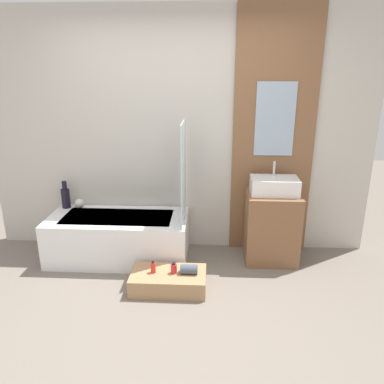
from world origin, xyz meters
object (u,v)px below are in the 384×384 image
at_px(vase_round_light, 79,203).
at_px(bottle_soap_primary, 153,267).
at_px(vase_tall_dark, 66,197).
at_px(bottle_soap_secondary, 174,268).
at_px(wooden_step_bench, 168,281).
at_px(bathtub, 119,237).
at_px(sink, 274,186).

distance_m(vase_round_light, bottle_soap_primary, 1.29).
bearing_deg(vase_tall_dark, bottle_soap_primary, -36.66).
xyz_separation_m(bottle_soap_primary, bottle_soap_secondary, (0.19, 0.00, -0.01)).
xyz_separation_m(vase_round_light, bottle_soap_secondary, (1.15, -0.82, -0.32)).
distance_m(wooden_step_bench, bottle_soap_secondary, 0.14).
distance_m(bathtub, vase_round_light, 0.62).
relative_size(bathtub, wooden_step_bench, 2.10).
xyz_separation_m(bathtub, vase_tall_dark, (-0.64, 0.24, 0.37)).
height_order(bathtub, vase_round_light, vase_round_light).
xyz_separation_m(wooden_step_bench, bottle_soap_primary, (-0.14, -0.00, 0.14)).
relative_size(wooden_step_bench, bottle_soap_secondary, 6.51).
bearing_deg(bathtub, vase_tall_dark, 159.29).
relative_size(sink, bottle_soap_secondary, 4.48).
xyz_separation_m(vase_tall_dark, bottle_soap_secondary, (1.30, -0.82, -0.39)).
distance_m(bottle_soap_primary, bottle_soap_secondary, 0.19).
xyz_separation_m(wooden_step_bench, vase_tall_dark, (-1.24, 0.82, 0.53)).
distance_m(sink, bottle_soap_primary, 1.48).
xyz_separation_m(vase_round_light, bottle_soap_primary, (0.95, -0.82, -0.31)).
relative_size(wooden_step_bench, bottle_soap_primary, 5.82).
relative_size(bathtub, sink, 3.06).
distance_m(vase_tall_dark, bottle_soap_primary, 1.43).
relative_size(wooden_step_bench, vase_tall_dark, 2.27).
distance_m(wooden_step_bench, sink, 1.44).
height_order(wooden_step_bench, sink, sink).
xyz_separation_m(sink, bottle_soap_primary, (-1.18, -0.66, -0.61)).
bearing_deg(sink, bottle_soap_primary, -150.83).
relative_size(sink, bottle_soap_primary, 4.00).
bearing_deg(wooden_step_bench, bathtub, 136.14).
relative_size(vase_tall_dark, bottle_soap_secondary, 2.87).
bearing_deg(vase_tall_dark, sink, -4.15).
distance_m(sink, vase_tall_dark, 2.30).
relative_size(vase_round_light, bottle_soap_secondary, 0.99).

